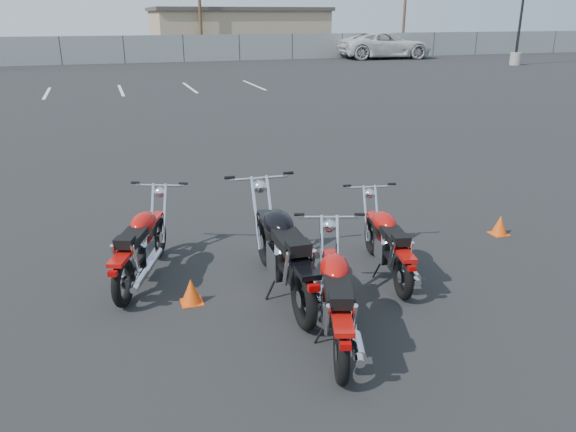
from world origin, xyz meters
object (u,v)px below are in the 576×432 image
object	(u,v)px
motorcycle_second_black	(284,252)
white_van	(386,37)
motorcycle_front_red	(141,246)
motorcycle_third_red	(336,298)
motorcycle_rear_red	(388,243)

from	to	relation	value
motorcycle_second_black	white_van	world-z (taller)	white_van
motorcycle_front_red	motorcycle_third_red	world-z (taller)	motorcycle_third_red
motorcycle_front_red	motorcycle_rear_red	world-z (taller)	motorcycle_front_red
motorcycle_second_black	motorcycle_third_red	world-z (taller)	motorcycle_second_black
motorcycle_third_red	white_van	distance (m)	39.39
motorcycle_third_red	motorcycle_front_red	bearing A→B (deg)	130.41
motorcycle_front_red	motorcycle_rear_red	bearing A→B (deg)	-15.94
motorcycle_second_black	white_van	size ratio (longest dim) A/B	0.30
motorcycle_second_black	motorcycle_third_red	xyz separation A→B (m)	(0.19, -1.10, -0.07)
motorcycle_rear_red	white_van	bearing A→B (deg)	62.33
motorcycle_front_red	motorcycle_third_red	bearing A→B (deg)	-49.59
motorcycle_second_black	white_van	xyz separation A→B (m)	(18.92, 33.53, 0.99)
motorcycle_front_red	motorcycle_third_red	distance (m)	2.65
motorcycle_second_black	motorcycle_rear_red	distance (m)	1.39
motorcycle_front_red	white_van	distance (m)	38.51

